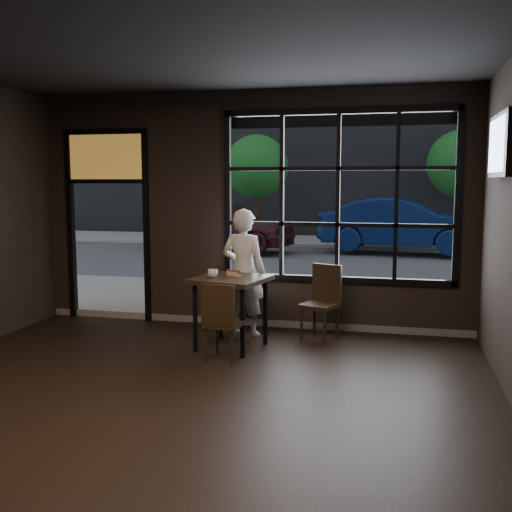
% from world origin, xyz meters
% --- Properties ---
extents(floor, '(6.00, 7.00, 0.02)m').
position_xyz_m(floor, '(0.00, 0.00, -0.01)').
color(floor, black).
rests_on(floor, ground).
extents(ceiling, '(6.00, 7.00, 0.02)m').
position_xyz_m(ceiling, '(0.00, 0.00, 3.21)').
color(ceiling, black).
rests_on(ceiling, ground).
extents(window_frame, '(3.06, 0.12, 2.28)m').
position_xyz_m(window_frame, '(1.20, 3.50, 1.80)').
color(window_frame, black).
rests_on(window_frame, ground).
extents(stained_transom, '(1.20, 0.06, 0.70)m').
position_xyz_m(stained_transom, '(-2.10, 3.50, 2.35)').
color(stained_transom, orange).
rests_on(stained_transom, ground).
extents(street_asphalt, '(60.00, 41.00, 0.04)m').
position_xyz_m(street_asphalt, '(0.00, 24.00, -0.02)').
color(street_asphalt, '#545456').
rests_on(street_asphalt, ground).
extents(building_across, '(28.00, 12.00, 15.00)m').
position_xyz_m(building_across, '(0.00, 23.00, 7.50)').
color(building_across, '#5B5956').
rests_on(building_across, ground).
extents(cafe_table, '(0.95, 0.95, 0.87)m').
position_xyz_m(cafe_table, '(0.05, 2.38, 0.43)').
color(cafe_table, black).
rests_on(cafe_table, floor).
extents(chair_near, '(0.43, 0.43, 0.89)m').
position_xyz_m(chair_near, '(0.11, 1.88, 0.45)').
color(chair_near, black).
rests_on(chair_near, floor).
extents(chair_window, '(0.53, 0.53, 0.95)m').
position_xyz_m(chair_window, '(1.04, 2.99, 0.47)').
color(chair_window, black).
rests_on(chair_window, floor).
extents(man, '(0.66, 0.49, 1.65)m').
position_xyz_m(man, '(0.04, 3.02, 0.83)').
color(man, silver).
rests_on(man, floor).
extents(hotdog, '(0.21, 0.17, 0.06)m').
position_xyz_m(hotdog, '(0.05, 2.49, 0.89)').
color(hotdog, tan).
rests_on(hotdog, cafe_table).
extents(cup, '(0.16, 0.16, 0.10)m').
position_xyz_m(cup, '(-0.15, 2.31, 0.91)').
color(cup, silver).
rests_on(cup, cafe_table).
extents(tv, '(0.12, 1.06, 0.62)m').
position_xyz_m(tv, '(2.93, 1.86, 2.35)').
color(tv, black).
rests_on(tv, wall_right).
extents(navy_car, '(4.59, 2.07, 1.46)m').
position_xyz_m(navy_car, '(2.12, 12.42, 0.83)').
color(navy_car, '#091947').
rests_on(navy_car, street_asphalt).
extents(maroon_car, '(4.28, 2.28, 1.39)m').
position_xyz_m(maroon_car, '(-2.81, 11.88, 0.79)').
color(maroon_car, '#461724').
rests_on(maroon_car, street_asphalt).
extents(tree_left, '(2.05, 2.05, 3.49)m').
position_xyz_m(tree_left, '(-2.49, 14.56, 2.46)').
color(tree_left, '#332114').
rests_on(tree_left, street_asphalt).
extents(tree_right, '(2.10, 2.10, 3.59)m').
position_xyz_m(tree_right, '(3.88, 15.42, 2.53)').
color(tree_right, '#332114').
rests_on(tree_right, street_asphalt).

